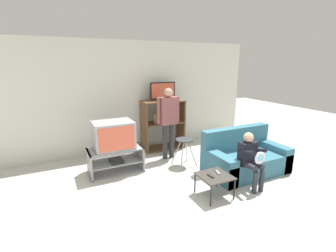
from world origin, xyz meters
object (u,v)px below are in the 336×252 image
(television_flat, at_px, (163,92))
(person_seated_child, at_px, (250,156))
(snack_table, at_px, (215,177))
(couch, at_px, (244,158))
(television_main, at_px, (113,135))
(media_shelf, at_px, (163,124))
(tv_stand, at_px, (116,160))
(person_standing_adult, at_px, (168,117))
(remote_control_white, at_px, (218,172))
(folding_stool, at_px, (184,144))
(remote_control_black, at_px, (211,176))

(television_flat, relative_size, person_seated_child, 0.67)
(snack_table, bearing_deg, couch, 24.92)
(television_main, xyz_separation_m, media_shelf, (1.42, 0.81, -0.13))
(tv_stand, relative_size, person_standing_adult, 0.65)
(tv_stand, distance_m, remote_control_white, 2.02)
(folding_stool, distance_m, person_standing_adult, 0.71)
(folding_stool, xyz_separation_m, couch, (0.93, -0.77, -0.20))
(television_flat, height_order, remote_control_white, television_flat)
(remote_control_white, xyz_separation_m, person_standing_adult, (-0.04, 1.75, 0.58))
(snack_table, height_order, remote_control_black, remote_control_black)
(remote_control_white, xyz_separation_m, couch, (1.01, 0.47, -0.10))
(folding_stool, height_order, person_standing_adult, person_standing_adult)
(television_flat, bearing_deg, remote_control_black, -97.05)
(tv_stand, distance_m, remote_control_black, 1.96)
(folding_stool, xyz_separation_m, person_standing_adult, (-0.12, 0.51, 0.48))
(tv_stand, xyz_separation_m, person_seated_child, (1.93, -1.60, 0.32))
(tv_stand, bearing_deg, television_main, 121.30)
(media_shelf, height_order, person_seated_child, media_shelf)
(television_main, bearing_deg, remote_control_white, -50.20)
(television_flat, height_order, couch, television_flat)
(television_flat, xyz_separation_m, remote_control_black, (-0.30, -2.44, -1.05))
(television_flat, height_order, folding_stool, television_flat)
(television_flat, bearing_deg, snack_table, -95.08)
(folding_stool, bearing_deg, snack_table, -97.73)
(television_main, height_order, couch, television_main)
(media_shelf, distance_m, remote_control_white, 2.39)
(person_standing_adult, bearing_deg, television_flat, 75.62)
(television_flat, distance_m, person_seated_child, 2.64)
(tv_stand, relative_size, media_shelf, 0.84)
(media_shelf, xyz_separation_m, remote_control_black, (-0.29, -2.43, -0.25))
(tv_stand, xyz_separation_m, remote_control_white, (1.29, -1.55, 0.13))
(television_main, bearing_deg, snack_table, -53.09)
(remote_control_white, bearing_deg, television_flat, 103.31)
(tv_stand, height_order, snack_table, tv_stand)
(tv_stand, height_order, television_main, television_main)
(folding_stool, relative_size, snack_table, 1.16)
(television_flat, bearing_deg, television_main, -150.04)
(media_shelf, height_order, remote_control_black, media_shelf)
(television_main, height_order, remote_control_black, television_main)
(remote_control_black, bearing_deg, remote_control_white, 15.51)
(television_flat, height_order, person_standing_adult, television_flat)
(tv_stand, bearing_deg, television_flat, 30.71)
(television_main, relative_size, couch, 0.47)
(media_shelf, xyz_separation_m, person_standing_adult, (-0.15, -0.63, 0.33))
(television_main, bearing_deg, couch, -25.49)
(person_seated_child, bearing_deg, person_standing_adult, 110.61)
(remote_control_black, height_order, couch, couch)
(media_shelf, bearing_deg, remote_control_white, -92.67)
(remote_control_black, relative_size, person_standing_adult, 0.09)
(tv_stand, height_order, folding_stool, folding_stool)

